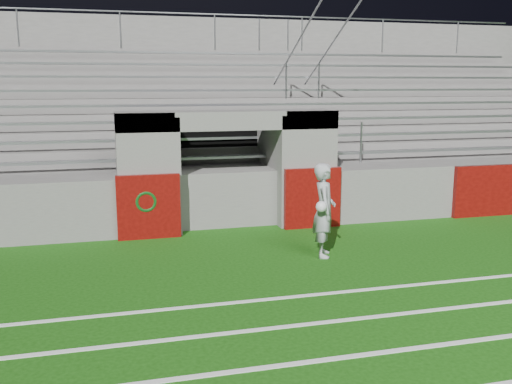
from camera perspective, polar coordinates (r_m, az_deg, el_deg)
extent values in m
plane|color=#14480C|center=(9.68, 1.58, -8.42)|extent=(90.00, 90.00, 0.00)
cube|color=white|center=(7.07, 8.67, -16.05)|extent=(28.00, 0.09, 0.01)
cube|color=white|center=(7.91, 5.74, -12.96)|extent=(28.00, 0.09, 0.01)
cube|color=white|center=(8.78, 3.43, -10.45)|extent=(28.00, 0.09, 0.01)
cube|color=slate|center=(12.44, -10.97, 1.89)|extent=(1.20, 1.00, 2.60)
cube|color=slate|center=(13.16, 4.87, 2.53)|extent=(1.20, 1.00, 2.60)
cube|color=black|center=(14.34, -4.23, 3.02)|extent=(2.60, 0.20, 2.50)
cube|color=slate|center=(13.09, -8.30, 2.19)|extent=(0.10, 2.20, 2.50)
cube|color=slate|center=(13.54, 1.42, 2.58)|extent=(0.10, 2.20, 2.50)
cube|color=slate|center=(12.56, -2.87, 7.21)|extent=(4.80, 1.00, 0.40)
cube|color=slate|center=(16.45, -5.60, 3.65)|extent=(26.00, 8.00, 0.20)
cube|color=slate|center=(16.54, -5.56, 1.50)|extent=(26.00, 8.00, 1.05)
cube|color=#510807|center=(12.01, -10.68, -1.45)|extent=(1.30, 0.15, 1.35)
cube|color=#510807|center=(12.76, 5.66, -0.60)|extent=(1.30, 0.15, 1.35)
cube|color=#510807|center=(15.04, 22.70, 0.16)|extent=(2.20, 0.15, 1.25)
cube|color=#909398|center=(13.55, -3.64, 3.51)|extent=(23.00, 0.28, 0.06)
cube|color=slate|center=(14.39, -4.30, 3.81)|extent=(24.00, 0.75, 0.38)
cube|color=#909398|center=(14.24, -4.25, 5.40)|extent=(23.00, 0.28, 0.06)
cube|color=slate|center=(15.10, -4.83, 4.86)|extent=(24.00, 0.75, 0.76)
cube|color=#909398|center=(14.95, -4.80, 7.11)|extent=(23.00, 0.28, 0.06)
cube|color=slate|center=(15.82, -5.31, 5.81)|extent=(24.00, 0.75, 1.14)
cube|color=#909398|center=(15.67, -5.30, 8.66)|extent=(23.00, 0.28, 0.06)
cube|color=slate|center=(16.54, -5.75, 6.68)|extent=(24.00, 0.75, 1.52)
cube|color=#909398|center=(16.40, -5.76, 10.07)|extent=(23.00, 0.28, 0.06)
cube|color=slate|center=(17.27, -6.16, 7.48)|extent=(24.00, 0.75, 1.90)
cube|color=#909398|center=(17.14, -6.19, 11.37)|extent=(23.00, 0.28, 0.06)
cube|color=slate|center=(18.00, -6.54, 8.21)|extent=(24.00, 0.75, 2.28)
cube|color=#909398|center=(17.89, -6.58, 12.55)|extent=(23.00, 0.28, 0.06)
cube|color=slate|center=(18.73, -6.88, 8.88)|extent=(24.00, 0.75, 2.66)
cube|color=#909398|center=(18.65, -6.95, 13.64)|extent=(23.00, 0.28, 0.06)
cube|color=slate|center=(19.40, -7.17, 9.13)|extent=(26.00, 0.60, 5.29)
cylinder|color=#A5A8AD|center=(13.96, 6.72, 4.83)|extent=(0.05, 0.05, 1.00)
cylinder|color=#A5A8AD|center=(16.71, 3.03, 11.09)|extent=(0.05, 0.05, 1.00)
cylinder|color=#A5A8AD|center=(19.65, 0.32, 15.49)|extent=(0.05, 0.05, 1.00)
cylinder|color=#A5A8AD|center=(16.72, 3.05, 12.80)|extent=(0.05, 6.02, 3.08)
cylinder|color=#A5A8AD|center=(14.35, 10.46, 4.89)|extent=(0.05, 0.05, 1.00)
cylinder|color=#A5A8AD|center=(17.04, 6.29, 11.03)|extent=(0.05, 0.05, 1.00)
cylinder|color=#A5A8AD|center=(19.94, 3.20, 15.41)|extent=(0.05, 0.05, 1.00)
cylinder|color=#A5A8AD|center=(17.05, 6.33, 12.71)|extent=(0.05, 6.02, 3.08)
cylinder|color=#A5A8AD|center=(19.15, -22.74, 14.96)|extent=(0.05, 0.05, 1.10)
cylinder|color=#A5A8AD|center=(19.00, -13.42, 15.52)|extent=(0.05, 0.05, 1.10)
cylinder|color=#A5A8AD|center=(19.33, -4.15, 15.70)|extent=(0.05, 0.05, 1.10)
cylinder|color=#A5A8AD|center=(20.10, 4.61, 15.50)|extent=(0.05, 0.05, 1.10)
cylinder|color=#A5A8AD|center=(21.27, 12.53, 15.03)|extent=(0.05, 0.05, 1.10)
cylinder|color=#A5A8AD|center=(22.78, 19.48, 14.38)|extent=(0.05, 0.05, 1.10)
cylinder|color=#A5A8AD|center=(19.22, -7.24, 17.32)|extent=(24.00, 0.05, 0.05)
imported|color=#A4A8AD|center=(10.63, 6.83, -1.81)|extent=(0.60, 0.74, 1.76)
sphere|color=white|center=(10.29, 6.55, -1.47)|extent=(0.20, 0.20, 0.20)
torus|color=#0D3D0C|center=(12.01, -10.94, -1.47)|extent=(0.50, 0.09, 0.50)
torus|color=#0D4413|center=(11.94, -10.94, -0.95)|extent=(0.46, 0.09, 0.46)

